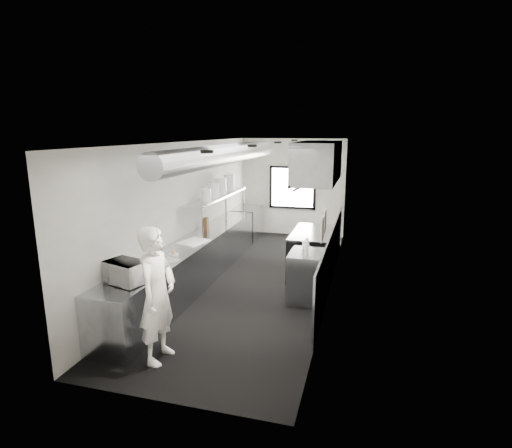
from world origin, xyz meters
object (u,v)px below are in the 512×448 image
Objects in this scene: small_plate at (174,254)px; pass_shelf at (218,197)px; knife_block at (206,224)px; plate_stack_b at (214,190)px; far_work_table at (247,223)px; microwave at (126,272)px; squeeze_bottle_d at (307,245)px; bottle_station at (308,276)px; deli_tub_b at (129,272)px; squeeze_bottle_a at (303,253)px; line_cook at (157,295)px; squeeze_bottle_b at (306,250)px; exhaust_hood at (318,162)px; plate_stack_a at (206,194)px; deli_tub_a at (119,275)px; plate_stack_c at (221,186)px; cutting_board at (193,242)px; plate_stack_d at (229,182)px; squeeze_bottle_e at (307,243)px; range at (312,253)px; prep_counter at (194,262)px; squeeze_bottle_c at (304,247)px.

pass_shelf is at bearing 92.20° from small_plate.
plate_stack_b reaches higher than knife_block.
plate_stack_b is (-0.04, -2.43, 1.28)m from far_work_table.
squeeze_bottle_d is (2.25, 2.32, -0.07)m from microwave.
bottle_station is 4.53m from far_work_table.
microwave reaches higher than deli_tub_b.
small_plate is (0.09, -2.46, -0.63)m from pass_shelf.
knife_block is 2.79m from squeeze_bottle_a.
squeeze_bottle_d is (2.30, -1.31, -0.74)m from plate_stack_b.
microwave is (-2.29, -2.16, 0.61)m from bottle_station.
far_work_table is 5.82m from deli_tub_b.
line_cook reaches higher than microwave.
squeeze_bottle_b is at bearing -33.38° from line_cook.
far_work_table is 4.80m from squeeze_bottle_a.
pass_shelf is 15.56× the size of squeeze_bottle_b.
exhaust_hood reaches higher than plate_stack_a.
line_cook reaches higher than deli_tub_a.
line_cook is 2.83m from squeeze_bottle_b.
pass_shelf is 3.02m from squeeze_bottle_b.
small_plate is at bearing -157.13° from squeeze_bottle_d.
microwave is at bearing -138.59° from squeeze_bottle_b.
cutting_board is at bearing -86.86° from plate_stack_c.
plate_stack_c is at bearing 166.10° from exhaust_hood.
plate_stack_a is 1.39× the size of squeeze_bottle_d.
small_plate is at bearing -89.47° from cutting_board.
plate_stack_a is at bearing -90.25° from plate_stack_d.
knife_block is 2.48m from squeeze_bottle_e.
plate_stack_d is at bearing 91.90° from cutting_board.
microwave is at bearing -89.12° from plate_stack_c.
line_cook is 3.44× the size of microwave.
far_work_table is 6.09m from microwave.
cutting_board is at bearing 105.17° from microwave.
deli_tub_a is 3.59m from plate_stack_b.
microwave is at bearing -136.78° from bottle_station.
squeeze_bottle_e reaches higher than bottle_station.
deli_tub_a is at bearing -125.49° from exhaust_hood.
range is at bearing 93.19° from squeeze_bottle_b.
squeeze_bottle_d is at bearing 1.76° from cutting_board.
plate_stack_a is at bearing -89.90° from plate_stack_b.
knife_block is at bearing 13.57° from line_cook.
squeeze_bottle_a is 0.47m from squeeze_bottle_d.
squeeze_bottle_b is at bearing 82.04° from squeeze_bottle_a.
squeeze_bottle_b is at bearing -48.92° from plate_stack_d.
bottle_station is at bearing 80.72° from squeeze_bottle_b.
prep_counter is at bearing 114.15° from cutting_board.
squeeze_bottle_c is (2.26, -2.50, -0.77)m from plate_stack_d.
squeeze_bottle_d is (0.07, -1.23, 0.52)m from range.
microwave is (-0.67, 0.33, 0.14)m from line_cook.
pass_shelf is at bearing 87.57° from deli_tub_a.
squeeze_bottle_e is (2.22, 0.14, 0.53)m from prep_counter.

